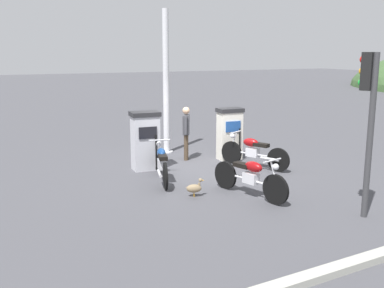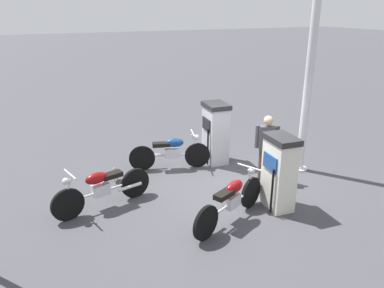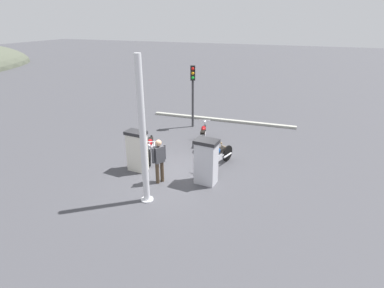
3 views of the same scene
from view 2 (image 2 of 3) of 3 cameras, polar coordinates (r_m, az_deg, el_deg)
name	(u,v)px [view 2 (image 2 of 3)]	position (r m, az deg, el deg)	size (l,w,h in m)	color
ground_plane	(224,185)	(8.94, 4.97, -6.23)	(120.00, 120.00, 0.00)	#424247
fuel_pump_near	(215,133)	(9.94, 3.61, 1.77)	(0.66, 0.84, 1.63)	silver
fuel_pump_far	(279,172)	(7.83, 13.22, -4.21)	(0.59, 0.80, 1.58)	silver
motorcycle_near_pump	(171,151)	(9.60, -3.23, -1.10)	(2.03, 0.82, 0.97)	black
motorcycle_far_pump	(231,200)	(7.31, 6.03, -8.48)	(2.02, 1.02, 0.97)	black
motorcycle_extra	(102,188)	(7.94, -13.70, -6.58)	(2.15, 0.73, 0.97)	black
attendant_person	(267,144)	(8.98, 11.39, 0.00)	(0.54, 0.35, 1.62)	#473828
wandering_duck	(116,174)	(9.16, -11.66, -4.50)	(0.28, 0.42, 0.43)	#847051
canopy_support_pole	(308,85)	(9.48, 17.39, 8.58)	(0.40, 0.40, 4.56)	silver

